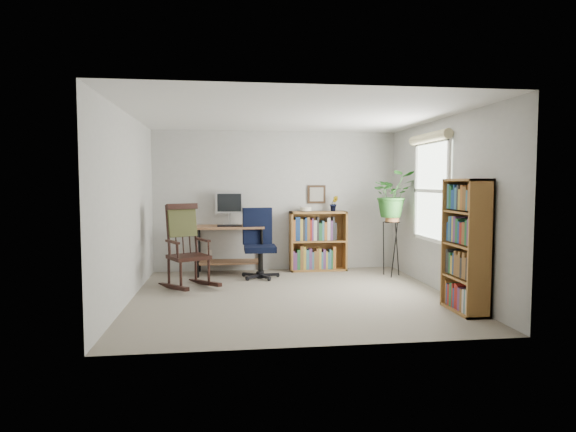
{
  "coord_description": "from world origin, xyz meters",
  "views": [
    {
      "loc": [
        -0.85,
        -6.3,
        1.52
      ],
      "look_at": [
        0.0,
        0.4,
        1.05
      ],
      "focal_mm": 30.0,
      "sensor_mm": 36.0,
      "label": 1
    }
  ],
  "objects": [
    {
      "name": "wall_front",
      "position": [
        0.0,
        -2.0,
        1.2
      ],
      "size": [
        4.2,
        0.0,
        2.4
      ],
      "primitive_type": "cube",
      "color": "#B2B1AD",
      "rests_on": "ground"
    },
    {
      "name": "office_chair",
      "position": [
        -0.34,
        1.28,
        0.57
      ],
      "size": [
        0.69,
        0.69,
        1.13
      ],
      "primitive_type": null,
      "rotation": [
        0.0,
        0.0,
        0.12
      ],
      "color": "black",
      "rests_on": "floor"
    },
    {
      "name": "wall_left",
      "position": [
        -2.1,
        0.0,
        1.2
      ],
      "size": [
        0.0,
        4.0,
        2.4
      ],
      "primitive_type": "cube",
      "color": "#B2B1AD",
      "rests_on": "ground"
    },
    {
      "name": "ceiling",
      "position": [
        0.0,
        0.0,
        2.4
      ],
      "size": [
        4.2,
        4.0,
        0.0
      ],
      "primitive_type": "cube",
      "color": "silver",
      "rests_on": "ground"
    },
    {
      "name": "rocking_chair",
      "position": [
        -1.41,
        0.71,
        0.62
      ],
      "size": [
        1.06,
        1.24,
        1.23
      ],
      "primitive_type": null,
      "rotation": [
        0.0,
        0.0,
        0.49
      ],
      "color": "black",
      "rests_on": "floor"
    },
    {
      "name": "monitor",
      "position": [
        -0.81,
        1.84,
        1.08
      ],
      "size": [
        0.46,
        0.16,
        0.56
      ],
      "primitive_type": null,
      "color": "#ACACB0",
      "rests_on": "desk"
    },
    {
      "name": "wall_back",
      "position": [
        0.0,
        2.0,
        1.2
      ],
      "size": [
        4.2,
        0.0,
        2.4
      ],
      "primitive_type": "cube",
      "color": "#B2B1AD",
      "rests_on": "ground"
    },
    {
      "name": "low_bookshelf",
      "position": [
        0.7,
        1.82,
        0.51
      ],
      "size": [
        0.97,
        0.32,
        1.03
      ],
      "primitive_type": null,
      "color": "olive",
      "rests_on": "floor"
    },
    {
      "name": "wall_right",
      "position": [
        2.1,
        0.0,
        1.2
      ],
      "size": [
        0.0,
        4.0,
        2.4
      ],
      "primitive_type": "cube",
      "color": "#B2B1AD",
      "rests_on": "ground"
    },
    {
      "name": "window",
      "position": [
        2.06,
        0.3,
        1.4
      ],
      "size": [
        0.12,
        1.2,
        1.5
      ],
      "primitive_type": null,
      "color": "white",
      "rests_on": "wall_right"
    },
    {
      "name": "keyboard",
      "position": [
        -0.81,
        1.58,
        0.82
      ],
      "size": [
        0.4,
        0.15,
        0.02
      ],
      "primitive_type": "cube",
      "color": "black",
      "rests_on": "desk"
    },
    {
      "name": "tall_bookshelf",
      "position": [
        1.92,
        -1.02,
        0.78
      ],
      "size": [
        0.29,
        0.68,
        1.57
      ],
      "primitive_type": null,
      "color": "olive",
      "rests_on": "floor"
    },
    {
      "name": "floor",
      "position": [
        0.0,
        0.0,
        0.0
      ],
      "size": [
        4.2,
        4.0,
        0.0
      ],
      "primitive_type": "cube",
      "color": "gray",
      "rests_on": "ground"
    },
    {
      "name": "potted_plant_small",
      "position": [
        0.98,
        1.83,
        1.08
      ],
      "size": [
        0.13,
        0.24,
        0.11
      ],
      "primitive_type": "imported",
      "color": "#276423",
      "rests_on": "low_bookshelf"
    },
    {
      "name": "desk",
      "position": [
        -0.81,
        1.7,
        0.4
      ],
      "size": [
        1.12,
        0.61,
        0.8
      ],
      "primitive_type": null,
      "color": "#90603F",
      "rests_on": "floor"
    },
    {
      "name": "spider_plant",
      "position": [
        1.8,
        1.18,
        1.69
      ],
      "size": [
        1.69,
        1.88,
        1.46
      ],
      "primitive_type": "imported",
      "color": "#276423",
      "rests_on": "plant_stand"
    },
    {
      "name": "framed_picture",
      "position": [
        0.7,
        1.97,
        1.31
      ],
      "size": [
        0.32,
        0.04,
        0.32
      ],
      "primitive_type": null,
      "color": "black",
      "rests_on": "wall_back"
    },
    {
      "name": "plant_stand",
      "position": [
        1.8,
        1.18,
        0.52
      ],
      "size": [
        0.29,
        0.29,
        1.04
      ],
      "primitive_type": null,
      "rotation": [
        0.0,
        0.0,
        -0.01
      ],
      "color": "black",
      "rests_on": "floor"
    }
  ]
}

